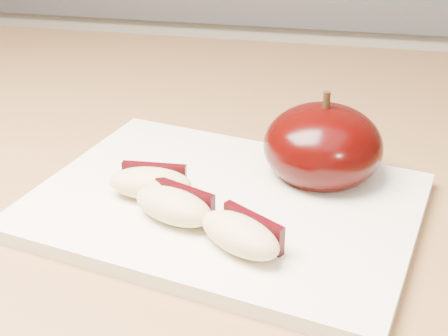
# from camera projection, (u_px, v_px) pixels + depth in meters

# --- Properties ---
(back_cabinet) EXTENTS (2.40, 0.62, 0.94)m
(back_cabinet) POSITION_uv_depth(u_px,v_px,m) (336.00, 188.00, 1.35)
(back_cabinet) COLOR silver
(back_cabinet) RESTS_ON ground
(cutting_board) EXTENTS (0.31, 0.25, 0.01)m
(cutting_board) POSITION_uv_depth(u_px,v_px,m) (224.00, 205.00, 0.46)
(cutting_board) COLOR white
(cutting_board) RESTS_ON island_counter
(apple_half) EXTENTS (0.10, 0.10, 0.08)m
(apple_half) POSITION_uv_depth(u_px,v_px,m) (323.00, 146.00, 0.48)
(apple_half) COLOR black
(apple_half) RESTS_ON cutting_board
(apple_wedge_a) EXTENTS (0.06, 0.03, 0.02)m
(apple_wedge_a) POSITION_uv_depth(u_px,v_px,m) (151.00, 182.00, 0.45)
(apple_wedge_a) COLOR #D4BD86
(apple_wedge_a) RESTS_ON cutting_board
(apple_wedge_b) EXTENTS (0.07, 0.05, 0.02)m
(apple_wedge_b) POSITION_uv_depth(u_px,v_px,m) (175.00, 205.00, 0.42)
(apple_wedge_b) COLOR #D4BD86
(apple_wedge_b) RESTS_ON cutting_board
(apple_wedge_c) EXTENTS (0.07, 0.06, 0.02)m
(apple_wedge_c) POSITION_uv_depth(u_px,v_px,m) (241.00, 234.00, 0.39)
(apple_wedge_c) COLOR #D4BD86
(apple_wedge_c) RESTS_ON cutting_board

